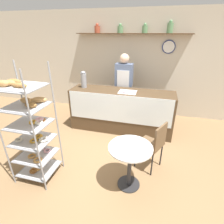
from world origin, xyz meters
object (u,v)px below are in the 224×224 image
(person_worker, at_px, (124,86))
(donut_tray_counter, at_px, (128,92))
(cafe_table, at_px, (130,157))
(cafe_chair, at_px, (154,142))
(pastry_rack, at_px, (31,127))
(coffee_carafe, at_px, (84,80))

(person_worker, height_order, donut_tray_counter, person_worker)
(cafe_table, bearing_deg, donut_tray_counter, 101.96)
(cafe_chair, height_order, donut_tray_counter, donut_tray_counter)
(pastry_rack, xyz_separation_m, coffee_carafe, (0.06, 1.83, 0.25))
(cafe_chair, xyz_separation_m, donut_tray_counter, (-0.65, 1.08, 0.46))
(coffee_carafe, distance_m, donut_tray_counter, 1.09)
(cafe_table, distance_m, cafe_chair, 0.57)
(pastry_rack, height_order, donut_tray_counter, pastry_rack)
(cafe_chair, bearing_deg, coffee_carafe, -98.90)
(person_worker, relative_size, cafe_chair, 1.96)
(pastry_rack, relative_size, person_worker, 1.06)
(cafe_chair, relative_size, donut_tray_counter, 2.26)
(cafe_table, relative_size, donut_tray_counter, 1.85)
(cafe_table, xyz_separation_m, cafe_chair, (0.32, 0.47, 0.00))
(person_worker, height_order, cafe_chair, person_worker)
(pastry_rack, distance_m, cafe_table, 1.51)
(pastry_rack, relative_size, coffee_carafe, 4.78)
(person_worker, relative_size, cafe_table, 2.40)
(person_worker, xyz_separation_m, coffee_carafe, (-0.86, -0.46, 0.21))
(pastry_rack, height_order, cafe_table, pastry_rack)
(coffee_carafe, relative_size, donut_tray_counter, 0.99)
(pastry_rack, xyz_separation_m, cafe_chair, (1.78, 0.63, -0.37))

